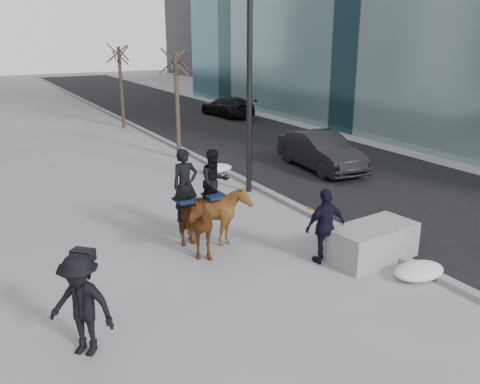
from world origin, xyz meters
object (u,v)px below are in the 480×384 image
mounted_left (188,216)px  mounted_right (217,207)px  planter (372,242)px  car_near (321,151)px

mounted_left → mounted_right: bearing=12.3°
planter → mounted_right: 3.78m
planter → car_near: bearing=60.8°
car_near → mounted_left: (-7.51, -4.68, 0.22)m
planter → mounted_right: bearing=136.8°
planter → car_near: size_ratio=0.48×
mounted_left → mounted_right: size_ratio=1.06×
car_near → mounted_left: bearing=-142.9°
mounted_right → mounted_left: bearing=-167.7°
car_near → mounted_right: bearing=-140.8°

